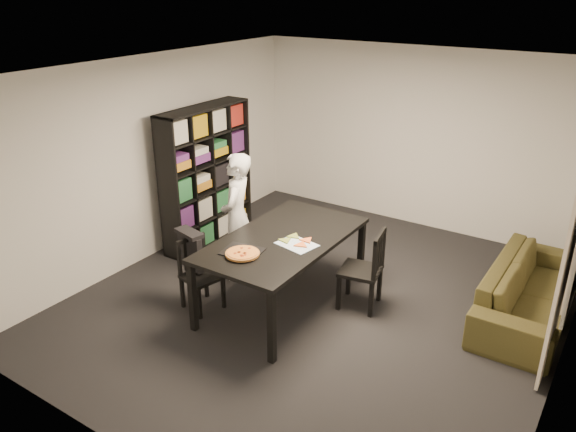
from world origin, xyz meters
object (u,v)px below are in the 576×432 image
Objects in this scene: pepperoni_pizza at (242,253)px; chair_right at (369,265)px; sofa at (531,291)px; chair_left at (197,268)px; person at (237,217)px; bookshelf at (207,176)px; dining_table at (283,244)px; baking_tray at (242,251)px.

chair_right is at bearing 48.49° from pepperoni_pizza.
pepperoni_pizza is 3.15m from sofa.
chair_left is 2.34× the size of pepperoni_pizza.
chair_left is 0.52× the size of person.
bookshelf is 0.95× the size of dining_table.
bookshelf is at bearing 140.48° from baking_tray.
baking_tray is (-0.98, -0.98, 0.31)m from chair_right.
baking_tray is at bearing 128.28° from pepperoni_pizza.
sofa is (1.56, 0.82, -0.23)m from chair_right.
chair_right is at bearing 44.91° from baking_tray.
baking_tray reaches higher than chair_left.
pepperoni_pizza reaches higher than chair_left.
person reaches higher than baking_tray.
person is at bearing -31.31° from bookshelf.
pepperoni_pizza is at bearing 126.85° from sofa.
chair_left is 3.65m from sofa.
bookshelf is 2.32× the size of chair_left.
chair_right is (1.61, 1.00, 0.06)m from chair_left.
bookshelf is 2.71m from chair_right.
chair_left is 0.79m from pepperoni_pizza.
person is (-0.84, 0.26, 0.03)m from dining_table.
bookshelf is 2.25m from pepperoni_pizza.
baking_tray is at bearing 18.45° from person.
person is at bearing 162.96° from dining_table.
bookshelf is 1.20× the size of person.
person is 0.76× the size of sofa.
dining_table is at bearing 80.16° from pepperoni_pizza.
dining_table is 0.88m from person.
pepperoni_pizza reaches higher than dining_table.
person is (0.99, -0.60, -0.16)m from bookshelf.
baking_tray is 3.15m from sofa.
bookshelf is at bearing -144.17° from person.
chair_left is 0.88× the size of chair_right.
bookshelf is 2.16m from baking_tray.
sofa is at bearing 107.30° from chair_right.
pepperoni_pizza is 0.17× the size of sofa.
person is 1.12m from pepperoni_pizza.
bookshelf reaches higher than person.
dining_table is (1.82, -0.86, -0.19)m from bookshelf.
dining_table is 1.26× the size of person.
person is (-0.06, 0.80, 0.32)m from chair_left.
person reaches higher than dining_table.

